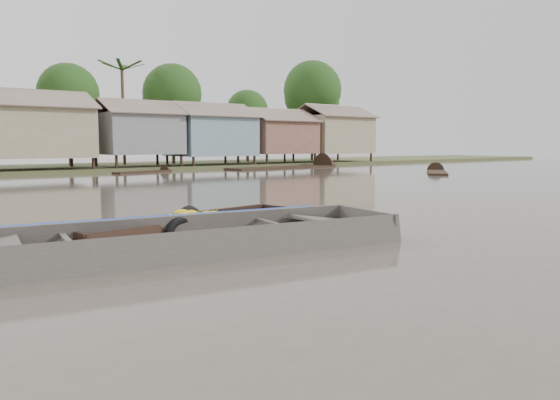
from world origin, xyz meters
TOP-DOWN VIEW (x-y plane):
  - ground at (0.00, 0.00)m, footprint 120.00×120.00m
  - riverbank at (3.03, 31.86)m, footprint 120.00×12.47m
  - banana_boat at (-0.71, 2.10)m, footprint 5.68×2.20m
  - viewer_boat at (-1.69, 0.42)m, footprint 8.58×3.29m
  - distant_boats at (9.14, 23.75)m, footprint 46.35×15.28m

SIDE VIEW (x-z plane):
  - distant_boats at x=9.14m, z-range -0.22..0.12m
  - ground at x=0.00m, z-range 0.00..0.00m
  - viewer_boat at x=-1.69m, z-range -0.26..0.42m
  - banana_boat at x=-0.71m, z-range -0.25..0.53m
  - riverbank at x=3.03m, z-range -2.04..8.18m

